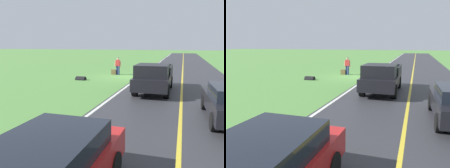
% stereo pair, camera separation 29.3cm
% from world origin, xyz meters
% --- Properties ---
extents(ground_plane, '(200.00, 200.00, 0.00)m').
position_xyz_m(ground_plane, '(0.00, 0.00, 0.00)').
color(ground_plane, '#568E42').
extents(road_surface, '(7.91, 120.00, 0.00)m').
position_xyz_m(road_surface, '(-5.06, 0.00, 0.00)').
color(road_surface, '#333338').
rests_on(road_surface, ground).
extents(lane_edge_line, '(0.16, 117.60, 0.00)m').
position_xyz_m(lane_edge_line, '(-1.29, 0.00, 0.01)').
color(lane_edge_line, silver).
rests_on(lane_edge_line, ground).
extents(lane_centre_line, '(0.14, 117.60, 0.00)m').
position_xyz_m(lane_centre_line, '(-5.06, 0.00, 0.01)').
color(lane_centre_line, gold).
rests_on(lane_centre_line, ground).
extents(hitchhiker_walking, '(0.62, 0.51, 1.75)m').
position_xyz_m(hitchhiker_walking, '(1.07, -1.16, 0.98)').
color(hitchhiker_walking, navy).
rests_on(hitchhiker_walking, ground).
extents(suitcase_carried, '(0.47, 0.24, 0.51)m').
position_xyz_m(suitcase_carried, '(1.48, -1.05, 0.26)').
color(suitcase_carried, brown).
rests_on(suitcase_carried, ground).
extents(pickup_truck_passing, '(2.11, 5.40, 1.82)m').
position_xyz_m(pickup_truck_passing, '(-3.36, 6.27, 0.97)').
color(pickup_truck_passing, black).
rests_on(pickup_truck_passing, ground).
extents(drainage_culvert, '(0.80, 0.60, 0.60)m').
position_xyz_m(drainage_culvert, '(3.15, 3.01, 0.00)').
color(drainage_culvert, black).
rests_on(drainage_culvert, ground).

